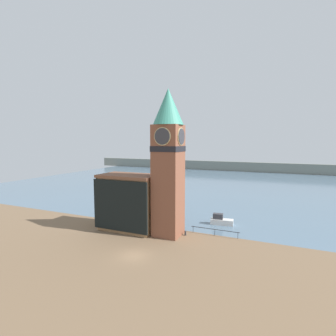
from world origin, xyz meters
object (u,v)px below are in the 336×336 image
boat_near (221,221)px  mooring_bollard_near (185,233)px  pier_building (129,202)px  clock_tower (168,159)px

boat_near → mooring_bollard_near: size_ratio=5.44×
boat_near → pier_building: bearing=-154.7°
pier_building → mooring_bollard_near: size_ratio=13.17×
pier_building → mooring_bollard_near: (10.45, 1.08, -4.57)m
pier_building → boat_near: 17.89m
pier_building → mooring_bollard_near: bearing=5.9°
pier_building → boat_near: pier_building is taller
clock_tower → mooring_bollard_near: clock_tower is taller
clock_tower → pier_building: size_ratio=2.30×
boat_near → mooring_bollard_near: bearing=-124.3°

